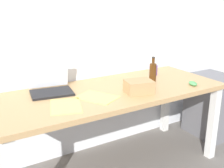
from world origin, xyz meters
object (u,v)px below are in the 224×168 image
at_px(desk, 112,100).
at_px(computer_mouse, 193,83).
at_px(beer_bottle, 153,72).
at_px(laptop_left, 50,86).
at_px(filing_cabinet, 212,105).
at_px(cardboard_box, 139,87).
at_px(coffee_mug, 153,70).

relative_size(desk, computer_mouse, 19.31).
bearing_deg(beer_bottle, laptop_left, 167.90).
distance_m(computer_mouse, filing_cabinet, 0.80).
distance_m(laptop_left, beer_bottle, 0.91).
distance_m(computer_mouse, cardboard_box, 0.53).
height_order(laptop_left, filing_cabinet, laptop_left).
bearing_deg(filing_cabinet, beer_bottle, -179.92).
bearing_deg(beer_bottle, desk, -179.01).
xyz_separation_m(desk, laptop_left, (-0.46, 0.20, 0.14)).
height_order(desk, coffee_mug, coffee_mug).
bearing_deg(cardboard_box, filing_cabinet, 8.90).
relative_size(desk, cardboard_box, 9.01).
distance_m(laptop_left, computer_mouse, 1.22).
bearing_deg(beer_bottle, filing_cabinet, 0.08).
xyz_separation_m(desk, filing_cabinet, (1.30, 0.01, -0.32)).
bearing_deg(coffee_mug, beer_bottle, -130.69).
height_order(laptop_left, coffee_mug, laptop_left).
bearing_deg(desk, coffee_mug, 17.75).
relative_size(desk, beer_bottle, 8.37).
xyz_separation_m(beer_bottle, computer_mouse, (0.24, -0.26, -0.07)).
bearing_deg(beer_bottle, coffee_mug, 49.31).
bearing_deg(computer_mouse, filing_cabinet, 39.86).
distance_m(cardboard_box, coffee_mug, 0.57).
bearing_deg(beer_bottle, computer_mouse, -47.99).
distance_m(cardboard_box, filing_cabinet, 1.25).
xyz_separation_m(laptop_left, coffee_mug, (1.05, -0.01, -0.01)).
bearing_deg(cardboard_box, coffee_mug, 39.26).
relative_size(desk, filing_cabinet, 2.85).
bearing_deg(coffee_mug, filing_cabinet, -14.23).
bearing_deg(cardboard_box, beer_bottle, 32.15).
height_order(computer_mouse, filing_cabinet, computer_mouse).
bearing_deg(coffee_mug, laptop_left, 179.43).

